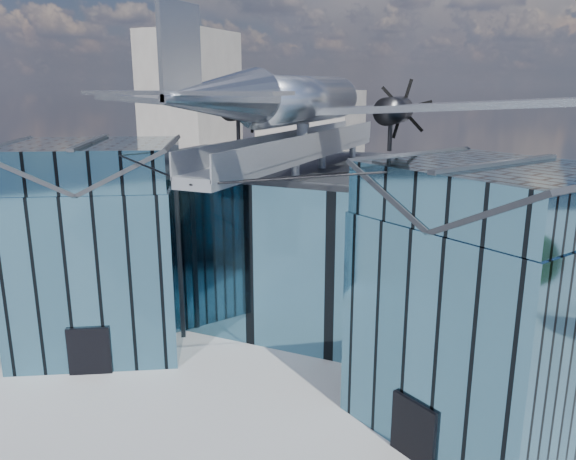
% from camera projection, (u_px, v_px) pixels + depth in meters
% --- Properties ---
extents(ground_plane, '(120.00, 120.00, 0.00)m').
position_uv_depth(ground_plane, '(273.00, 368.00, 30.25)').
color(ground_plane, gray).
extents(museum, '(32.88, 24.50, 17.60)m').
position_uv_depth(museum, '(314.00, 242.00, 33.99)').
color(museum, teal).
rests_on(museum, ground).
extents(bg_towers, '(77.00, 24.50, 26.00)m').
position_uv_depth(bg_towers, '(454.00, 123.00, 71.74)').
color(bg_towers, gray).
rests_on(bg_towers, ground).
extents(tree_plaza_w, '(3.84, 3.84, 5.94)m').
position_uv_depth(tree_plaza_w, '(4.00, 248.00, 38.03)').
color(tree_plaza_w, '#322014').
rests_on(tree_plaza_w, ground).
extents(tree_side_w, '(4.84, 4.84, 5.96)m').
position_uv_depth(tree_side_w, '(86.00, 219.00, 46.19)').
color(tree_side_w, '#322014').
rests_on(tree_side_w, ground).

